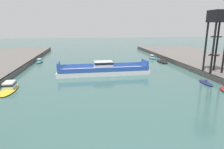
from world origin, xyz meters
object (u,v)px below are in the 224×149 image
object	(u,v)px
moored_boat_near_right	(162,61)
moored_boat_far_left	(152,57)
moored_boat_mid_left	(9,87)
moored_boat_far_right	(206,83)
moored_boat_upstream_b	(40,61)
crane_tower	(218,23)
chain_ferry	(103,70)

from	to	relation	value
moored_boat_near_right	moored_boat_far_left	size ratio (longest dim) A/B	1.38
moored_boat_near_right	moored_boat_mid_left	distance (m)	47.50
moored_boat_far_right	moored_boat_upstream_b	xyz separation A→B (m)	(-40.65, 30.53, 0.29)
moored_boat_far_left	moored_boat_far_right	bearing A→B (deg)	-89.36
moored_boat_far_left	crane_tower	bearing A→B (deg)	-80.20
moored_boat_far_left	crane_tower	size ratio (longest dim) A/B	0.38
chain_ferry	moored_boat_mid_left	size ratio (longest dim) A/B	2.75
moored_boat_upstream_b	moored_boat_mid_left	bearing A→B (deg)	-89.00
moored_boat_far_left	moored_boat_near_right	bearing A→B (deg)	-82.55
chain_ferry	moored_boat_near_right	distance (m)	25.57
moored_boat_upstream_b	moored_boat_far_right	bearing A→B (deg)	-36.90
moored_boat_mid_left	moored_boat_upstream_b	size ratio (longest dim) A/B	1.59
chain_ferry	moored_boat_upstream_b	distance (m)	27.14
moored_boat_near_right	crane_tower	world-z (taller)	crane_tower
moored_boat_near_right	moored_boat_far_left	world-z (taller)	moored_boat_far_left
chain_ferry	moored_boat_mid_left	bearing A→B (deg)	-151.19
moored_boat_mid_left	moored_boat_upstream_b	distance (m)	29.19
moored_boat_near_right	moored_boat_far_right	distance (m)	25.78
moored_boat_upstream_b	crane_tower	size ratio (longest dim) A/B	0.38
chain_ferry	crane_tower	size ratio (longest dim) A/B	1.67
moored_boat_near_right	crane_tower	bearing A→B (deg)	-79.39
moored_boat_far_left	chain_ferry	bearing A→B (deg)	-134.03
chain_ferry	moored_boat_far_right	bearing A→B (deg)	-29.74
moored_boat_near_right	crane_tower	xyz separation A→B (m)	(3.94, -21.04, 12.47)
moored_boat_far_right	crane_tower	size ratio (longest dim) A/B	0.36
chain_ferry	moored_boat_upstream_b	world-z (taller)	chain_ferry
moored_boat_far_left	crane_tower	xyz separation A→B (m)	(4.91, -28.42, 12.21)
moored_boat_far_right	moored_boat_mid_left	bearing A→B (deg)	178.09
moored_boat_near_right	moored_boat_upstream_b	distance (m)	41.52
moored_boat_mid_left	chain_ferry	bearing A→B (deg)	28.81
chain_ferry	moored_boat_upstream_b	bearing A→B (deg)	136.75
moored_boat_upstream_b	crane_tower	world-z (taller)	crane_tower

